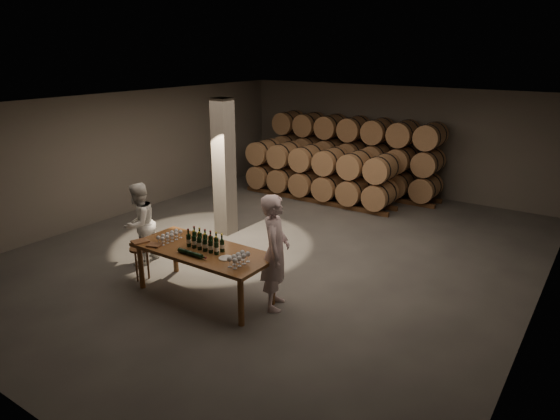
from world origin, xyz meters
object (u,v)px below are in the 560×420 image
Objects in this scene: bottle_cluster at (205,243)px; person_woman at (139,224)px; plate at (226,258)px; notebook_near at (155,245)px; stool at (140,253)px; person_man at (275,252)px; tasting_table at (203,255)px.

bottle_cluster is 2.14m from person_woman.
plate is 1.02× the size of notebook_near.
person_man is (2.75, 0.58, 0.48)m from stool.
plate is (0.60, -0.08, 0.11)m from tasting_table.
stool is (-1.48, -0.18, -0.27)m from tasting_table.
tasting_table is 3.55× the size of bottle_cluster.
notebook_near is (-0.82, -0.37, 0.12)m from tasting_table.
person_man reaches higher than notebook_near.
person_man is at bearing 35.51° from plate.
bottle_cluster is (0.03, 0.03, 0.22)m from tasting_table.
person_woman is at bearing 131.02° from notebook_near.
notebook_near is (-1.42, -0.29, 0.01)m from plate.
tasting_table is 1.53× the size of person_woman.
bottle_cluster is 1.30m from person_man.
tasting_table is 4.04× the size of stool.
notebook_near is at bearing -155.70° from tasting_table.
person_man is 3.36m from person_woman.
person_man reaches higher than stool.
person_woman reaches higher than plate.
tasting_table reaches higher than stool.
person_man reaches higher than tasting_table.
tasting_table is 10.50× the size of plate.
tasting_table is at bearing 67.79° from person_woman.
stool is at bearing 35.98° from person_woman.
person_man reaches higher than plate.
notebook_near is (-0.85, -0.41, -0.10)m from bottle_cluster.
plate is (0.57, -0.12, -0.11)m from bottle_cluster.
person_man is (1.27, 0.40, 0.21)m from tasting_table.
bottle_cluster is 0.59m from plate.
plate is 0.38× the size of stool.
person_woman reaches higher than tasting_table.
plate is at bearing 68.10° from person_woman.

